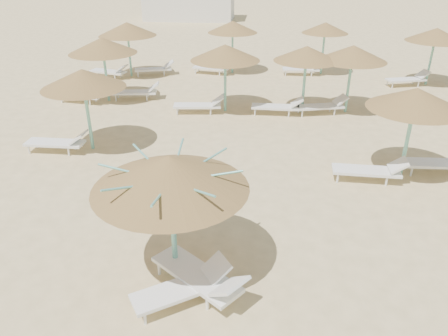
# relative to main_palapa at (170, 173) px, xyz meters

# --- Properties ---
(ground) EXTENTS (120.00, 120.00, 0.00)m
(ground) POSITION_rel_main_palapa_xyz_m (0.26, 0.20, -2.33)
(ground) COLOR #DDC287
(ground) RESTS_ON ground
(main_palapa) EXTENTS (2.99, 2.99, 2.68)m
(main_palapa) POSITION_rel_main_palapa_xyz_m (0.00, 0.00, 0.00)
(main_palapa) COLOR #6DBDAC
(main_palapa) RESTS_ON ground
(lounger_main_a) EXTENTS (1.91, 1.52, 0.69)m
(lounger_main_a) POSITION_rel_main_palapa_xyz_m (0.34, -0.79, -1.99)
(lounger_main_a) COLOR white
(lounger_main_a) RESTS_ON ground
(lounger_main_b) EXTENTS (2.09, 1.83, 0.78)m
(lounger_main_b) POSITION_rel_main_palapa_xyz_m (0.62, -0.52, -1.95)
(lounger_main_b) COLOR white
(lounger_main_b) RESTS_ON ground
(palapa_field) EXTENTS (20.40, 14.10, 2.72)m
(palapa_field) POSITION_rel_main_palapa_xyz_m (2.39, 11.01, -0.02)
(palapa_field) COLOR #6DBDAC
(palapa_field) RESTS_ON ground
(service_hut) EXTENTS (8.40, 4.40, 3.25)m
(service_hut) POSITION_rel_main_palapa_xyz_m (-5.74, 35.20, -0.68)
(service_hut) COLOR silver
(service_hut) RESTS_ON ground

